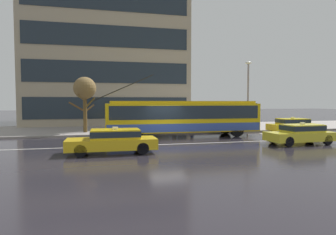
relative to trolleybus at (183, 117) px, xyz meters
name	(u,v)px	position (x,y,z in m)	size (l,w,h in m)	color
ground_plane	(168,142)	(-1.80, -2.64, -1.53)	(160.00, 160.00, 0.00)	#262228
sidewalk_slab	(147,128)	(-1.80, 6.60, -1.46)	(80.00, 10.00, 0.14)	gray
crosswalk_stripe_edge_near	(276,136)	(7.18, -1.52, -1.53)	(0.44, 4.40, 0.01)	beige
crosswalk_stripe_inner_a	(286,136)	(8.08, -1.52, -1.53)	(0.44, 4.40, 0.01)	beige
crosswalk_stripe_center	(296,136)	(8.98, -1.52, -1.53)	(0.44, 4.40, 0.01)	beige
crosswalk_stripe_inner_b	(306,135)	(9.88, -1.52, -1.53)	(0.44, 4.40, 0.01)	beige
crosswalk_stripe_edge_far	(315,135)	(10.78, -1.52, -1.53)	(0.44, 4.40, 0.01)	beige
lane_centre_line	(173,144)	(-1.80, -3.84, -1.53)	(72.00, 0.14, 0.01)	silver
trolleybus	(183,117)	(0.00, 0.00, 0.00)	(12.76, 2.67, 4.77)	yellow
taxi_ahead_of_bus	(294,125)	(10.06, 0.25, -0.83)	(4.50, 1.98, 1.39)	gold
taxi_oncoming_near	(113,140)	(-5.66, -6.26, -0.83)	(4.67, 1.78, 1.39)	yellow
taxi_oncoming_far	(301,133)	(6.20, -5.67, -0.83)	(4.41, 1.93, 1.39)	yellow
bus_shelter	(157,109)	(-1.47, 3.30, 0.53)	(3.53, 1.71, 2.57)	gray
pedestrian_at_shelter	(172,113)	(0.11, 3.84, 0.18)	(1.31, 1.31, 2.01)	#524A50
pedestrian_approaching_curb	(228,114)	(4.69, 2.06, 0.09)	(1.23, 1.23, 1.86)	#4B4741
pedestrian_walking_past	(146,113)	(-2.33, 4.07, 0.19)	(1.25, 1.25, 1.93)	black
pedestrian_waiting_by_pole	(191,112)	(2.06, 4.41, 0.21)	(1.50, 1.50, 1.96)	#202C4D
street_lamp	(248,89)	(6.86, 2.45, 2.32)	(0.60, 0.32, 6.22)	gray
street_tree_bare	(85,89)	(-7.54, 3.67, 2.21)	(2.27, 1.87, 4.66)	brown
office_tower_corner_left	(107,48)	(-5.33, 17.26, 8.11)	(18.40, 15.55, 19.27)	tan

